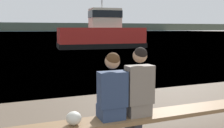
{
  "coord_description": "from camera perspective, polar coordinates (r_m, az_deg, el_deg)",
  "views": [
    {
      "loc": [
        -1.7,
        -0.24,
        1.76
      ],
      "look_at": [
        0.68,
        6.0,
        0.81
      ],
      "focal_mm": 40.0,
      "sensor_mm": 36.0,
      "label": 1
    }
  ],
  "objects": [
    {
      "name": "bench_main",
      "position": [
        3.87,
        4.86,
        -12.99
      ],
      "size": [
        5.97,
        0.42,
        0.46
      ],
      "color": "brown",
      "rests_on": "ground"
    },
    {
      "name": "shopping_bag",
      "position": [
        3.52,
        -8.75,
        -12.15
      ],
      "size": [
        0.21,
        0.22,
        0.18
      ],
      "color": "beige",
      "rests_on": "bench_main"
    },
    {
      "name": "person_right",
      "position": [
        3.74,
        6.17,
        -4.91
      ],
      "size": [
        0.4,
        0.36,
        1.04
      ],
      "color": "#70665B",
      "rests_on": "bench_main"
    },
    {
      "name": "tugboat_red",
      "position": [
        23.04,
        -2.39,
        6.57
      ],
      "size": [
        8.04,
        3.92,
        6.3
      ],
      "rotation": [
        0.0,
        0.0,
        1.5
      ],
      "color": "red",
      "rests_on": "water_surface"
    },
    {
      "name": "far_shoreline",
      "position": [
        195.59,
        -20.53,
        7.98
      ],
      "size": [
        600.0,
        12.0,
        5.92
      ],
      "primitive_type": "cube",
      "color": "#424738",
      "rests_on": "ground"
    },
    {
      "name": "person_left",
      "position": [
        3.58,
        -0.0,
        -5.89
      ],
      "size": [
        0.4,
        0.36,
        0.98
      ],
      "color": "navy",
      "rests_on": "bench_main"
    },
    {
      "name": "water_surface",
      "position": [
        126.29,
        -20.2,
        6.85
      ],
      "size": [
        240.0,
        240.0,
        0.0
      ],
      "primitive_type": "plane",
      "color": "#426B8E",
      "rests_on": "ground"
    }
  ]
}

